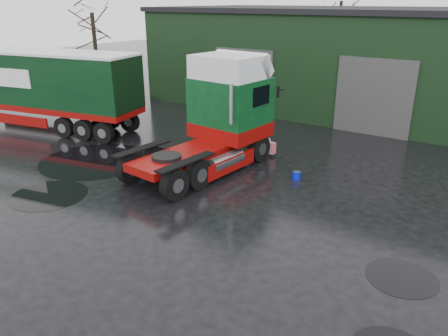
# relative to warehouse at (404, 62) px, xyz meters

# --- Properties ---
(ground) EXTENTS (100.00, 100.00, 0.00)m
(ground) POSITION_rel_warehouse_xyz_m (-2.00, -20.00, -3.16)
(ground) COLOR black
(warehouse) EXTENTS (32.40, 12.40, 6.30)m
(warehouse) POSITION_rel_warehouse_xyz_m (0.00, 0.00, 0.00)
(warehouse) COLOR black
(warehouse) RESTS_ON ground
(hero_tractor) EXTENTS (3.89, 7.80, 4.68)m
(hero_tractor) POSITION_rel_warehouse_xyz_m (-4.31, -15.50, -0.82)
(hero_tractor) COLOR #0A3B19
(hero_tractor) RESTS_ON ground
(trailer_left) EXTENTS (14.07, 5.54, 4.28)m
(trailer_left) POSITION_rel_warehouse_xyz_m (-16.56, -15.14, -1.02)
(trailer_left) COLOR silver
(trailer_left) RESTS_ON ground
(wash_bucket) EXTENTS (0.45, 0.45, 0.32)m
(wash_bucket) POSITION_rel_warehouse_xyz_m (-0.53, -14.02, -3.00)
(wash_bucket) COLOR #0815BE
(wash_bucket) RESTS_ON ground
(tree_left) EXTENTS (4.40, 4.40, 8.50)m
(tree_left) POSITION_rel_warehouse_xyz_m (-19.00, -8.00, 1.09)
(tree_left) COLOR black
(tree_left) RESTS_ON ground
(tree_back_a) EXTENTS (4.40, 4.40, 9.50)m
(tree_back_a) POSITION_rel_warehouse_xyz_m (-8.00, 10.00, 1.59)
(tree_back_a) COLOR black
(tree_back_a) RESTS_ON ground
(puddle_0) EXTENTS (2.80, 2.80, 0.01)m
(puddle_0) POSITION_rel_warehouse_xyz_m (-7.47, -20.56, -3.15)
(puddle_0) COLOR black
(puddle_0) RESTS_ON ground
(puddle_1) EXTENTS (1.84, 1.84, 0.01)m
(puddle_1) POSITION_rel_warehouse_xyz_m (4.63, -18.58, -3.15)
(puddle_1) COLOR black
(puddle_1) RESTS_ON ground
(puddle_2) EXTENTS (4.81, 4.81, 0.01)m
(puddle_2) POSITION_rel_warehouse_xyz_m (-9.02, -17.10, -3.15)
(puddle_2) COLOR black
(puddle_2) RESTS_ON ground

